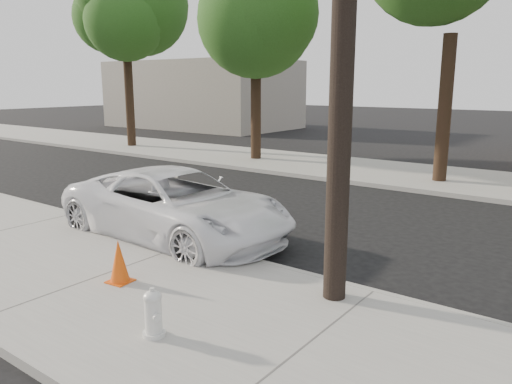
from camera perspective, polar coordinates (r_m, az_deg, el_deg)
ground at (r=11.90m, az=-0.40°, el=-4.00°), size 120.00×120.00×0.00m
near_sidewalk at (r=9.02m, az=-17.33°, el=-9.53°), size 90.00×4.40×0.15m
far_sidewalk at (r=19.20m, az=15.07°, el=2.08°), size 90.00×5.00×0.15m
curb_near at (r=10.36m, az=-7.46°, el=-6.18°), size 90.00×0.12×0.16m
building_far at (r=39.64m, az=-6.20°, el=11.02°), size 14.00×8.00×5.00m
tree_a at (r=26.94m, az=-14.70°, el=18.72°), size 4.65×4.50×9.00m
tree_b at (r=21.54m, az=0.17°, el=19.80°), size 4.34×4.20×8.45m
police_cruiser at (r=10.96m, az=-9.15°, el=-1.47°), size 5.57×2.72×1.53m
fire_hydrant at (r=6.71m, az=-11.66°, el=-13.51°), size 0.33×0.30×0.62m
traffic_cone at (r=8.51m, az=-15.38°, el=-7.70°), size 0.40×0.40×0.72m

